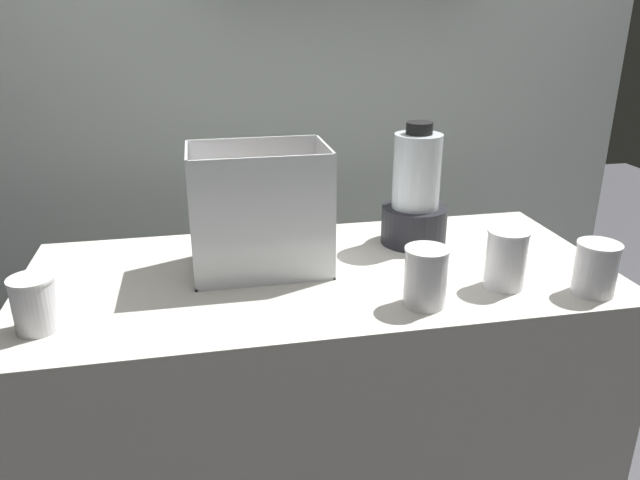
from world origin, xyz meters
name	(u,v)px	position (x,y,z in m)	size (l,w,h in m)	color
counter	(320,424)	(0.00, 0.00, 0.45)	(1.40, 0.64, 0.90)	beige
back_wall_unit	(276,81)	(0.00, 0.77, 1.26)	(2.60, 0.24, 2.50)	silver
carrot_display_bin	(261,231)	(-0.13, 0.05, 0.99)	(0.32, 0.22, 0.30)	white
blender_pitcher	(415,197)	(0.28, 0.14, 1.03)	(0.17, 0.17, 0.32)	black
juice_cup_orange_far_left	(36,307)	(-0.60, -0.17, 0.95)	(0.09, 0.09, 0.11)	white
juice_cup_beet_left	(425,280)	(0.18, -0.22, 0.96)	(0.09, 0.09, 0.13)	white
juice_cup_carrot_middle	(506,261)	(0.39, -0.17, 0.96)	(0.09, 0.09, 0.14)	white
juice_cup_carrot_right	(595,271)	(0.57, -0.24, 0.95)	(0.09, 0.09, 0.12)	white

